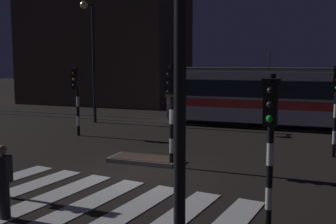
{
  "coord_description": "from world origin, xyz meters",
  "views": [
    {
      "loc": [
        5.39,
        -11.45,
        3.54
      ],
      "look_at": [
        -0.81,
        4.89,
        1.4
      ],
      "focal_mm": 43.49,
      "sensor_mm": 36.0,
      "label": 1
    }
  ],
  "objects_px": {
    "traffic_light_corner_near_right": "(270,129)",
    "street_lamp_near_kerb": "(174,0)",
    "traffic_light_corner_far_left": "(76,90)",
    "tram": "(313,97)",
    "street_lamp_trackside_left": "(91,47)",
    "pedestrian_waiting_at_kerb": "(4,182)",
    "traffic_light_median_centre": "(171,100)"
  },
  "relations": [
    {
      "from": "traffic_light_corner_far_left",
      "to": "traffic_light_corner_near_right",
      "type": "bearing_deg",
      "value": -39.32
    },
    {
      "from": "street_lamp_near_kerb",
      "to": "street_lamp_trackside_left",
      "type": "distance_m",
      "value": 18.48
    },
    {
      "from": "traffic_light_corner_near_right",
      "to": "street_lamp_near_kerb",
      "type": "relative_size",
      "value": 0.48
    },
    {
      "from": "traffic_light_median_centre",
      "to": "tram",
      "type": "xyz_separation_m",
      "value": [
        4.24,
        10.08,
        -0.54
      ]
    },
    {
      "from": "tram",
      "to": "street_lamp_trackside_left",
      "type": "bearing_deg",
      "value": -170.0
    },
    {
      "from": "street_lamp_trackside_left",
      "to": "tram",
      "type": "xyz_separation_m",
      "value": [
        12.08,
        2.13,
        -2.66
      ]
    },
    {
      "from": "traffic_light_corner_near_right",
      "to": "street_lamp_near_kerb",
      "type": "distance_m",
      "value": 3.86
    },
    {
      "from": "traffic_light_median_centre",
      "to": "street_lamp_trackside_left",
      "type": "height_order",
      "value": "street_lamp_trackside_left"
    },
    {
      "from": "traffic_light_median_centre",
      "to": "street_lamp_trackside_left",
      "type": "relative_size",
      "value": 0.5
    },
    {
      "from": "traffic_light_corner_near_right",
      "to": "traffic_light_corner_far_left",
      "type": "distance_m",
      "value": 12.97
    },
    {
      "from": "traffic_light_corner_near_right",
      "to": "street_lamp_near_kerb",
      "type": "xyz_separation_m",
      "value": [
        -0.99,
        -3.01,
        2.2
      ]
    },
    {
      "from": "street_lamp_trackside_left",
      "to": "traffic_light_corner_far_left",
      "type": "bearing_deg",
      "value": -68.76
    },
    {
      "from": "traffic_light_corner_near_right",
      "to": "street_lamp_trackside_left",
      "type": "distance_m",
      "value": 16.92
    },
    {
      "from": "traffic_light_corner_far_left",
      "to": "street_lamp_trackside_left",
      "type": "bearing_deg",
      "value": 111.24
    },
    {
      "from": "traffic_light_corner_far_left",
      "to": "tram",
      "type": "xyz_separation_m",
      "value": [
        10.55,
        6.07,
        -0.46
      ]
    },
    {
      "from": "traffic_light_corner_far_left",
      "to": "street_lamp_near_kerb",
      "type": "relative_size",
      "value": 0.49
    },
    {
      "from": "street_lamp_near_kerb",
      "to": "street_lamp_trackside_left",
      "type": "xyz_separation_m",
      "value": [
        -10.57,
        15.16,
        0.02
      ]
    },
    {
      "from": "traffic_light_corner_near_right",
      "to": "street_lamp_near_kerb",
      "type": "bearing_deg",
      "value": -108.28
    },
    {
      "from": "traffic_light_median_centre",
      "to": "street_lamp_near_kerb",
      "type": "bearing_deg",
      "value": -69.22
    },
    {
      "from": "traffic_light_corner_near_right",
      "to": "pedestrian_waiting_at_kerb",
      "type": "relative_size",
      "value": 1.94
    },
    {
      "from": "street_lamp_near_kerb",
      "to": "street_lamp_trackside_left",
      "type": "height_order",
      "value": "street_lamp_trackside_left"
    },
    {
      "from": "street_lamp_near_kerb",
      "to": "traffic_light_corner_near_right",
      "type": "bearing_deg",
      "value": 71.72
    },
    {
      "from": "traffic_light_corner_near_right",
      "to": "traffic_light_median_centre",
      "type": "bearing_deg",
      "value": 131.59
    },
    {
      "from": "pedestrian_waiting_at_kerb",
      "to": "tram",
      "type": "bearing_deg",
      "value": 68.48
    },
    {
      "from": "street_lamp_trackside_left",
      "to": "street_lamp_near_kerb",
      "type": "bearing_deg",
      "value": -55.12
    },
    {
      "from": "street_lamp_near_kerb",
      "to": "traffic_light_median_centre",
      "type": "bearing_deg",
      "value": 110.78
    },
    {
      "from": "traffic_light_corner_near_right",
      "to": "traffic_light_corner_far_left",
      "type": "xyz_separation_m",
      "value": [
        -10.03,
        8.22,
        0.02
      ]
    },
    {
      "from": "traffic_light_corner_far_left",
      "to": "pedestrian_waiting_at_kerb",
      "type": "distance_m",
      "value": 10.62
    },
    {
      "from": "traffic_light_corner_far_left",
      "to": "street_lamp_trackside_left",
      "type": "xyz_separation_m",
      "value": [
        -1.53,
        3.94,
        2.2
      ]
    },
    {
      "from": "street_lamp_near_kerb",
      "to": "tram",
      "type": "height_order",
      "value": "street_lamp_near_kerb"
    },
    {
      "from": "traffic_light_corner_near_right",
      "to": "pedestrian_waiting_at_kerb",
      "type": "xyz_separation_m",
      "value": [
        -5.66,
        -1.37,
        -1.31
      ]
    },
    {
      "from": "street_lamp_trackside_left",
      "to": "pedestrian_waiting_at_kerb",
      "type": "relative_size",
      "value": 4.04
    }
  ]
}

